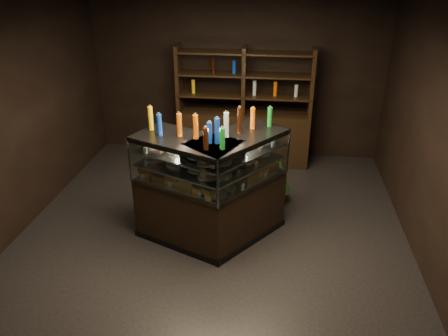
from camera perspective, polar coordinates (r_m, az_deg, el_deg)
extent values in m
plane|color=black|center=(5.97, -1.17, -7.37)|extent=(5.00, 5.00, 0.00)
cube|color=black|center=(7.67, 1.63, 12.58)|extent=(5.00, 0.02, 3.00)
cube|color=black|center=(3.11, -8.52, -9.36)|extent=(5.00, 0.02, 3.00)
cube|color=black|center=(5.51, 25.43, 4.54)|extent=(0.02, 5.00, 3.00)
cube|color=black|center=(6.18, -25.05, 6.78)|extent=(0.02, 5.00, 3.00)
cube|color=black|center=(5.55, 1.52, -5.21)|extent=(1.24, 1.36, 0.81)
cube|color=black|center=(5.75, 1.48, -8.33)|extent=(1.28, 1.40, 0.08)
cube|color=black|center=(5.12, 1.65, 3.88)|extent=(1.24, 1.36, 0.06)
cube|color=silver|center=(5.35, 1.58, -1.41)|extent=(1.17, 1.29, 0.02)
cube|color=silver|center=(5.26, 1.60, 0.44)|extent=(1.17, 1.29, 0.02)
cube|color=silver|center=(5.19, 1.62, 2.15)|extent=(1.17, 1.29, 0.02)
cube|color=white|center=(5.04, 4.27, 0.21)|extent=(0.75, 1.00, 0.57)
cylinder|color=silver|center=(5.49, 8.42, 2.25)|extent=(0.03, 0.03, 0.59)
cylinder|color=silver|center=(4.63, -0.83, -2.14)|extent=(0.03, 0.03, 0.59)
cube|color=black|center=(5.50, -4.65, -5.62)|extent=(1.38, 1.05, 0.81)
cube|color=black|center=(5.70, -4.52, -8.75)|extent=(1.42, 1.08, 0.08)
cube|color=black|center=(5.07, -5.03, 3.54)|extent=(1.38, 1.05, 0.06)
cube|color=silver|center=(5.30, -4.81, -1.79)|extent=(1.32, 0.99, 0.02)
cube|color=silver|center=(5.21, -4.89, 0.07)|extent=(1.32, 0.99, 0.02)
cube|color=silver|center=(5.14, -4.96, 1.79)|extent=(1.32, 0.99, 0.02)
cube|color=white|center=(4.94, -7.04, -0.44)|extent=(1.15, 0.49, 0.57)
cylinder|color=silver|center=(4.63, -0.83, -2.14)|extent=(0.03, 0.03, 0.59)
cylinder|color=silver|center=(5.32, -12.33, 1.12)|extent=(0.03, 0.03, 0.59)
cube|color=#CA8048|center=(4.99, -2.26, -3.10)|extent=(0.18, 0.20, 0.06)
cube|color=#CA8048|center=(5.11, -0.56, -2.29)|extent=(0.18, 0.20, 0.06)
cube|color=#CA8048|center=(5.24, 1.05, -1.52)|extent=(0.18, 0.20, 0.06)
cube|color=#CA8048|center=(5.38, 2.58, -0.79)|extent=(0.18, 0.20, 0.06)
cube|color=#CA8048|center=(5.52, 4.03, -0.09)|extent=(0.18, 0.20, 0.06)
cube|color=#CA8048|center=(5.67, 5.41, 0.57)|extent=(0.18, 0.20, 0.06)
cylinder|color=white|center=(4.96, -2.12, -1.06)|extent=(0.24, 0.24, 0.02)
cube|color=#CA8048|center=(4.94, -2.13, -0.70)|extent=(0.17, 0.19, 0.05)
cylinder|color=white|center=(5.15, 0.41, 0.07)|extent=(0.24, 0.24, 0.02)
cube|color=#CA8048|center=(5.14, 0.41, 0.42)|extent=(0.17, 0.19, 0.05)
cylinder|color=white|center=(5.36, 2.75, 1.12)|extent=(0.24, 0.24, 0.02)
cube|color=#CA8048|center=(5.35, 2.76, 1.46)|extent=(0.17, 0.19, 0.05)
cylinder|color=white|center=(5.58, 4.91, 2.09)|extent=(0.24, 0.24, 0.02)
cube|color=#CA8048|center=(5.56, 4.93, 2.41)|extent=(0.17, 0.19, 0.05)
cylinder|color=white|center=(4.88, -2.15, 0.74)|extent=(0.24, 0.24, 0.02)
cube|color=#CA8048|center=(4.86, -2.16, 1.10)|extent=(0.17, 0.19, 0.05)
cylinder|color=white|center=(5.08, 0.42, 1.82)|extent=(0.24, 0.24, 0.02)
cube|color=#CA8048|center=(5.07, 0.42, 2.17)|extent=(0.17, 0.19, 0.05)
cylinder|color=white|center=(5.29, 2.79, 2.81)|extent=(0.24, 0.24, 0.02)
cube|color=#CA8048|center=(5.28, 2.80, 3.15)|extent=(0.17, 0.19, 0.05)
cylinder|color=white|center=(5.51, 4.98, 3.72)|extent=(0.24, 0.24, 0.02)
cube|color=#CA8048|center=(5.50, 4.99, 4.05)|extent=(0.17, 0.19, 0.05)
cube|color=#CA8048|center=(5.55, -9.43, -0.28)|extent=(0.20, 0.15, 0.06)
cube|color=#CA8048|center=(5.43, -7.72, -0.77)|extent=(0.20, 0.15, 0.06)
cube|color=#CA8048|center=(5.31, -5.94, -1.29)|extent=(0.20, 0.15, 0.06)
cube|color=#CA8048|center=(5.20, -4.08, -1.83)|extent=(0.20, 0.15, 0.06)
cube|color=#CA8048|center=(5.10, -2.14, -2.39)|extent=(0.20, 0.15, 0.06)
cube|color=#CA8048|center=(5.00, -0.12, -2.97)|extent=(0.20, 0.15, 0.06)
cylinder|color=white|center=(5.47, -8.95, 1.33)|extent=(0.24, 0.24, 0.02)
cube|color=#CA8048|center=(5.45, -8.97, 1.66)|extent=(0.19, 0.14, 0.05)
cylinder|color=white|center=(5.29, -6.29, 0.62)|extent=(0.24, 0.24, 0.02)
cube|color=#CA8048|center=(5.27, -6.31, 0.95)|extent=(0.19, 0.14, 0.05)
cylinder|color=white|center=(5.12, -3.45, -0.15)|extent=(0.24, 0.24, 0.02)
cube|color=#CA8048|center=(5.11, -3.46, 0.20)|extent=(0.19, 0.14, 0.05)
cylinder|color=white|center=(4.97, -0.43, -0.96)|extent=(0.24, 0.24, 0.02)
cube|color=#CA8048|center=(4.95, -0.44, -0.60)|extent=(0.19, 0.14, 0.05)
cylinder|color=white|center=(5.40, -9.07, 2.98)|extent=(0.24, 0.24, 0.02)
cube|color=#CA8048|center=(5.38, -9.10, 3.32)|extent=(0.19, 0.14, 0.05)
cylinder|color=white|center=(5.22, -6.38, 2.32)|extent=(0.24, 0.24, 0.02)
cube|color=#CA8048|center=(5.20, -6.40, 2.67)|extent=(0.19, 0.14, 0.05)
cylinder|color=white|center=(5.05, -3.50, 1.60)|extent=(0.24, 0.24, 0.02)
cube|color=#CA8048|center=(5.03, -3.52, 1.96)|extent=(0.19, 0.14, 0.05)
cylinder|color=white|center=(4.89, -0.44, 0.83)|extent=(0.24, 0.24, 0.02)
cube|color=#CA8048|center=(4.88, -0.44, 1.20)|extent=(0.19, 0.14, 0.05)
cylinder|color=#B20C0A|center=(4.72, -2.66, 4.09)|extent=(0.06, 0.06, 0.28)
cylinder|color=silver|center=(4.67, -2.69, 5.80)|extent=(0.03, 0.03, 0.02)
cylinder|color=black|center=(4.85, -0.85, 4.75)|extent=(0.06, 0.06, 0.28)
cylinder|color=silver|center=(4.80, -0.87, 6.42)|extent=(0.03, 0.03, 0.02)
cylinder|color=#0F38B2|center=(4.99, 0.85, 5.37)|extent=(0.06, 0.06, 0.28)
cylinder|color=silver|center=(4.94, 0.86, 7.00)|extent=(0.03, 0.03, 0.02)
cylinder|color=#D8590A|center=(5.13, 2.47, 5.95)|extent=(0.06, 0.06, 0.28)
cylinder|color=silver|center=(5.09, 2.50, 7.54)|extent=(0.03, 0.03, 0.02)
cylinder|color=silver|center=(5.28, 4.00, 6.50)|extent=(0.06, 0.06, 0.28)
cylinder|color=silver|center=(5.23, 4.05, 8.04)|extent=(0.03, 0.03, 0.02)
cylinder|color=#147223|center=(5.43, 5.45, 7.01)|extent=(0.06, 0.06, 0.28)
cylinder|color=silver|center=(5.39, 5.52, 8.51)|extent=(0.03, 0.03, 0.02)
cylinder|color=#B20C0A|center=(5.31, -9.73, 6.29)|extent=(0.06, 0.06, 0.28)
cylinder|color=silver|center=(5.26, -9.86, 7.82)|extent=(0.03, 0.03, 0.02)
cylinder|color=black|center=(5.19, -7.95, 5.92)|extent=(0.06, 0.06, 0.28)
cylinder|color=silver|center=(5.14, -8.05, 7.49)|extent=(0.03, 0.03, 0.02)
cylinder|color=#0F38B2|center=(5.07, -6.07, 5.54)|extent=(0.06, 0.06, 0.28)
cylinder|color=silver|center=(5.02, -6.15, 7.14)|extent=(0.03, 0.03, 0.02)
cylinder|color=#D8590A|center=(4.95, -4.12, 5.13)|extent=(0.06, 0.06, 0.28)
cylinder|color=silver|center=(4.90, -4.17, 6.77)|extent=(0.03, 0.03, 0.02)
cylinder|color=silver|center=(4.84, -2.07, 4.69)|extent=(0.06, 0.06, 0.28)
cylinder|color=silver|center=(4.79, -2.10, 6.36)|extent=(0.03, 0.03, 0.02)
cylinder|color=#147223|center=(4.74, 0.06, 4.23)|extent=(0.06, 0.06, 0.28)
cylinder|color=silver|center=(4.69, 0.06, 5.93)|extent=(0.03, 0.03, 0.02)
cylinder|color=black|center=(6.51, 7.09, -3.58)|extent=(0.24, 0.24, 0.18)
cone|color=#1C5F1B|center=(6.35, 7.25, -0.96)|extent=(0.35, 0.35, 0.49)
cone|color=#1C5F1B|center=(6.28, 7.33, 0.36)|extent=(0.28, 0.28, 0.34)
cube|color=black|center=(7.55, 2.51, 3.96)|extent=(2.23, 0.44, 0.90)
cube|color=black|center=(7.39, -5.90, 11.53)|extent=(0.06, 0.38, 1.10)
cube|color=black|center=(7.23, 2.66, 11.32)|extent=(0.06, 0.38, 1.10)
cube|color=black|center=(7.23, 11.39, 10.85)|extent=(0.06, 0.38, 1.10)
cube|color=black|center=(7.30, 2.62, 9.42)|extent=(2.18, 0.40, 0.03)
cube|color=black|center=(7.21, 2.68, 12.09)|extent=(2.18, 0.40, 0.03)
cube|color=black|center=(7.13, 2.74, 14.82)|extent=(2.18, 0.40, 0.03)
cylinder|color=#B20C0A|center=(7.37, -4.03, 10.57)|extent=(0.06, 0.06, 0.22)
cylinder|color=black|center=(7.32, -1.38, 10.50)|extent=(0.06, 0.06, 0.22)
cylinder|color=#0F38B2|center=(7.28, 1.29, 10.42)|extent=(0.06, 0.06, 0.22)
cylinder|color=#D8590A|center=(7.25, 4.00, 10.31)|extent=(0.06, 0.06, 0.22)
cylinder|color=silver|center=(7.25, 6.71, 10.17)|extent=(0.06, 0.06, 0.22)
cylinder|color=#147223|center=(7.25, 9.41, 10.02)|extent=(0.06, 0.06, 0.22)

